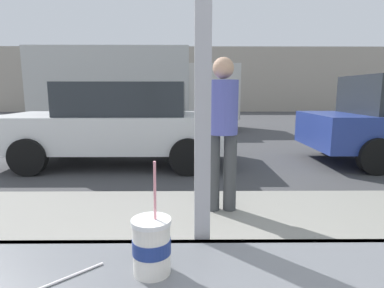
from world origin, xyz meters
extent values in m
plane|color=#424244|center=(0.00, 8.00, 0.00)|extent=(60.00, 60.00, 0.00)
cube|color=gray|center=(0.00, 1.60, 0.07)|extent=(16.00, 2.80, 0.13)
cube|color=#404245|center=(0.00, 0.03, 0.94)|extent=(2.05, 0.02, 0.02)
cube|color=#9E9EA3|center=(0.00, 0.08, 1.66)|extent=(0.05, 0.08, 1.44)
cube|color=#A89E8E|center=(0.00, 21.53, 2.20)|extent=(28.00, 1.20, 4.40)
cylinder|color=silver|center=(-0.14, -0.14, 1.02)|extent=(0.10, 0.10, 0.14)
cylinder|color=navy|center=(-0.14, -0.14, 1.02)|extent=(0.10, 0.10, 0.04)
cylinder|color=black|center=(-0.14, -0.14, 1.08)|extent=(0.09, 0.09, 0.01)
cylinder|color=white|center=(-0.14, -0.14, 1.09)|extent=(0.10, 0.10, 0.01)
cylinder|color=pink|center=(-0.13, -0.15, 1.15)|extent=(0.01, 0.03, 0.20)
cylinder|color=white|center=(-0.35, -0.17, 0.95)|extent=(0.14, 0.13, 0.01)
cube|color=silver|center=(-1.42, 5.20, 0.65)|extent=(4.37, 1.85, 0.66)
cube|color=#282D33|center=(-1.27, 5.20, 1.28)|extent=(2.27, 1.63, 0.60)
cylinder|color=black|center=(-0.07, 6.13, 0.32)|extent=(0.64, 0.18, 0.64)
cylinder|color=black|center=(-0.07, 4.28, 0.32)|extent=(0.64, 0.18, 0.64)
cylinder|color=black|center=(-2.78, 6.13, 0.32)|extent=(0.64, 0.18, 0.64)
cylinder|color=black|center=(-2.78, 4.28, 0.32)|extent=(0.64, 0.18, 0.64)
cylinder|color=black|center=(3.16, 6.12, 0.32)|extent=(0.64, 0.18, 0.64)
cylinder|color=black|center=(3.16, 4.29, 0.32)|extent=(0.64, 0.18, 0.64)
cube|color=beige|center=(-2.82, 10.80, 1.68)|extent=(5.53, 2.20, 2.46)
cube|color=beige|center=(0.74, 10.80, 1.40)|extent=(1.90, 2.10, 1.90)
cylinder|color=black|center=(0.74, 11.85, 0.45)|extent=(0.90, 0.24, 0.90)
cylinder|color=black|center=(0.74, 9.75, 0.45)|extent=(0.90, 0.24, 0.90)
cylinder|color=black|center=(-3.88, 11.90, 0.45)|extent=(0.90, 0.24, 0.90)
cylinder|color=black|center=(-3.88, 9.70, 0.45)|extent=(0.90, 0.24, 0.90)
cylinder|color=#3F4245|center=(0.22, 2.36, 0.55)|extent=(0.14, 0.14, 0.84)
cylinder|color=#3F4245|center=(0.40, 2.36, 0.55)|extent=(0.14, 0.14, 0.84)
cylinder|color=#5057AD|center=(0.31, 2.36, 1.25)|extent=(0.32, 0.32, 0.56)
sphere|color=tan|center=(0.31, 2.36, 1.65)|extent=(0.22, 0.22, 0.22)
camera|label=1|loc=(-0.04, -0.90, 1.42)|focal=29.20mm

